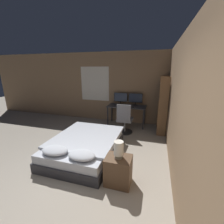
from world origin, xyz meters
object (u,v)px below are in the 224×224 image
at_px(keyboard, 126,107).
at_px(bookshelf, 163,103).
at_px(monitor_left, 121,98).
at_px(computer_mouse, 133,107).
at_px(monitor_right, 136,98).
at_px(nightstand, 118,170).
at_px(office_chair, 124,121).
at_px(bed, 85,146).
at_px(desk, 127,108).
at_px(bedside_lamp, 119,148).

height_order(keyboard, bookshelf, bookshelf).
height_order(monitor_left, computer_mouse, monitor_left).
height_order(monitor_right, computer_mouse, monitor_right).
bearing_deg(keyboard, monitor_left, 123.08).
xyz_separation_m(monitor_left, computer_mouse, (0.57, -0.44, -0.24)).
bearing_deg(nightstand, monitor_left, 102.79).
height_order(monitor_left, office_chair, monitor_left).
xyz_separation_m(keyboard, computer_mouse, (0.28, 0.00, 0.01)).
bearing_deg(keyboard, computer_mouse, 0.00).
distance_m(computer_mouse, office_chair, 0.68).
xyz_separation_m(nightstand, monitor_left, (-0.74, 3.27, 0.73)).
xyz_separation_m(monitor_right, keyboard, (-0.29, -0.44, -0.24)).
distance_m(monitor_right, keyboard, 0.58).
relative_size(monitor_left, computer_mouse, 7.40).
distance_m(bed, keyboard, 2.24).
distance_m(desk, monitor_right, 0.50).
bearing_deg(computer_mouse, keyboard, 180.00).
bearing_deg(nightstand, computer_mouse, 93.57).
height_order(keyboard, office_chair, office_chair).
distance_m(desk, monitor_left, 0.50).
bearing_deg(office_chair, bedside_lamp, -80.78).
bearing_deg(bedside_lamp, computer_mouse, 93.57).
relative_size(nightstand, bedside_lamp, 1.72).
relative_size(desk, monitor_right, 2.72).
relative_size(bed, bedside_lamp, 6.40).
relative_size(desk, monitor_left, 2.72).
relative_size(desk, bookshelf, 0.76).
xyz_separation_m(bed, desk, (0.58, 2.32, 0.43)).
bearing_deg(desk, office_chair, -83.71).
relative_size(monitor_left, office_chair, 0.52).
height_order(bed, bookshelf, bookshelf).
bearing_deg(bedside_lamp, monitor_left, 102.79).
relative_size(nightstand, computer_mouse, 7.72).
height_order(desk, bookshelf, bookshelf).
bearing_deg(bookshelf, monitor_left, 159.37).
height_order(bed, monitor_left, monitor_left).
height_order(computer_mouse, bookshelf, bookshelf).
bearing_deg(bedside_lamp, office_chair, 99.22).
distance_m(bed, monitor_right, 2.79).
height_order(bedside_lamp, monitor_right, monitor_right).
relative_size(bed, computer_mouse, 28.71).
distance_m(keyboard, bookshelf, 1.28).
height_order(nightstand, computer_mouse, computer_mouse).
xyz_separation_m(desk, monitor_left, (-0.29, 0.22, 0.35)).
bearing_deg(desk, nightstand, -81.51).
xyz_separation_m(nightstand, bookshelf, (0.80, 2.69, 0.73)).
bearing_deg(monitor_right, desk, -142.28).
bearing_deg(monitor_left, office_chair, -69.33).
relative_size(bed, bookshelf, 1.09).
relative_size(computer_mouse, office_chair, 0.07).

